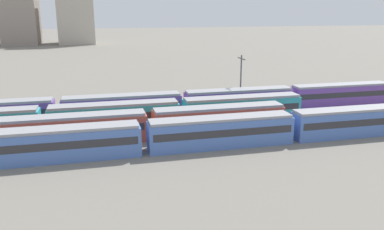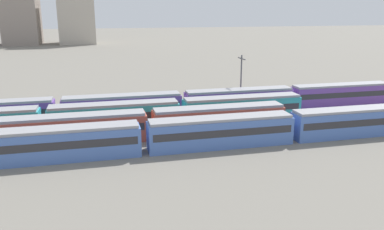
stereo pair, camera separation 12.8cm
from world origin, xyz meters
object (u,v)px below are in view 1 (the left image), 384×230
(train_track_1, at_px, (74,129))
(train_track_3, at_px, (291,97))
(catenary_pole_3, at_px, (241,78))
(train_track_0, at_px, (144,137))
(train_track_2, at_px, (115,116))

(train_track_1, bearing_deg, train_track_3, 16.52)
(catenary_pole_3, bearing_deg, train_track_0, -135.25)
(train_track_3, distance_m, catenary_pole_3, 9.16)
(train_track_2, xyz_separation_m, catenary_pole_3, (21.75, 8.38, 3.07))
(train_track_1, height_order, catenary_pole_3, catenary_pole_3)
(train_track_2, relative_size, catenary_pole_3, 6.28)
(train_track_3, bearing_deg, train_track_1, -163.48)
(train_track_1, distance_m, train_track_3, 36.57)
(train_track_0, xyz_separation_m, train_track_1, (-8.09, 5.20, -0.00))
(train_track_2, bearing_deg, train_track_1, -135.50)
(catenary_pole_3, bearing_deg, train_track_3, -21.60)
(train_track_0, xyz_separation_m, train_track_3, (26.97, 15.60, 0.00))
(train_track_2, bearing_deg, train_track_0, -74.93)
(train_track_0, height_order, train_track_1, same)
(train_track_0, relative_size, train_track_2, 1.34)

